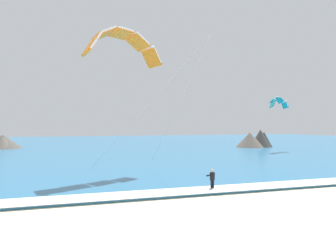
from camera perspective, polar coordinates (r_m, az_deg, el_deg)
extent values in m
cube|color=teal|center=(82.01, -8.85, -3.25)|extent=(200.00, 120.00, 0.20)
cube|color=white|center=(25.83, 12.66, -10.58)|extent=(200.00, 2.38, 0.04)
ellipsoid|color=#E04C38|center=(25.13, 7.87, -11.33)|extent=(0.96, 1.46, 0.05)
cube|color=black|center=(25.32, 7.64, -11.14)|extent=(0.17, 0.12, 0.04)
cube|color=black|center=(24.91, 8.10, -11.33)|extent=(0.17, 0.12, 0.04)
cylinder|color=black|center=(24.97, 7.72, -10.48)|extent=(0.14, 0.14, 0.84)
cylinder|color=black|center=(25.12, 8.02, -10.41)|extent=(0.14, 0.14, 0.84)
cube|color=black|center=(24.93, 7.87, -8.82)|extent=(0.39, 0.32, 0.60)
sphere|color=tan|center=(24.86, 7.87, -7.82)|extent=(0.22, 0.22, 0.22)
cylinder|color=black|center=(24.89, 7.32, -8.72)|extent=(0.28, 0.50, 0.22)
cylinder|color=black|center=(25.16, 7.86, -8.62)|extent=(0.28, 0.50, 0.22)
cylinder|color=black|center=(25.17, 7.21, -8.62)|extent=(0.52, 0.25, 0.04)
cube|color=#3F3F42|center=(25.04, 7.66, -9.29)|extent=(0.14, 0.12, 0.10)
cube|color=orange|center=(35.07, -2.88, 11.99)|extent=(2.27, 1.98, 2.07)
cube|color=white|center=(34.64, -2.04, 12.59)|extent=(1.25, 0.86, 1.74)
cube|color=orange|center=(34.55, -5.35, 14.56)|extent=(2.62, 2.32, 1.55)
cube|color=white|center=(34.11, -4.53, 15.22)|extent=(1.71, 1.14, 1.12)
cube|color=orange|center=(33.44, -8.36, 15.95)|extent=(2.61, 2.47, 0.68)
cube|color=white|center=(32.99, -7.55, 16.65)|extent=(1.85, 1.22, 0.25)
cube|color=orange|center=(31.95, -11.31, 15.76)|extent=(2.34, 2.39, 1.55)
cube|color=white|center=(31.47, -10.53, 16.50)|extent=(1.70, 1.08, 1.12)
cube|color=orange|center=(30.39, -13.51, 13.83)|extent=(1.73, 2.20, 2.07)
cube|color=white|center=(29.89, -12.73, 14.59)|extent=(1.20, 0.83, 1.74)
cylinder|color=#B2B2B7|center=(29.59, 1.63, 3.41)|extent=(1.97, 10.67, 11.02)
cylinder|color=#B2B2B7|center=(26.85, -3.73, 3.74)|extent=(8.61, 6.96, 11.02)
cube|color=teal|center=(64.96, 20.08, 3.50)|extent=(1.59, 1.14, 1.50)
cube|color=white|center=(64.81, 20.40, 3.77)|extent=(0.84, 0.53, 1.16)
cube|color=teal|center=(64.23, 19.29, 4.29)|extent=(1.74, 1.39, 1.24)
cube|color=white|center=(64.08, 19.61, 4.55)|extent=(1.13, 0.71, 0.76)
cube|color=teal|center=(63.07, 18.59, 4.64)|extent=(1.67, 1.54, 0.69)
cube|color=white|center=(62.91, 18.92, 4.91)|extent=(1.24, 0.77, 0.19)
cube|color=teal|center=(61.72, 18.14, 4.45)|extent=(1.38, 1.55, 1.24)
cube|color=white|center=(61.56, 18.48, 4.73)|extent=(1.12, 0.70, 0.76)
cube|color=teal|center=(60.48, 18.07, 3.75)|extent=(0.88, 1.42, 1.50)
cube|color=white|center=(60.32, 18.41, 4.04)|extent=(0.77, 0.51, 1.16)
cone|color=#47423D|center=(73.03, 16.09, -2.18)|extent=(4.96, 4.96, 4.02)
cone|color=#665B51|center=(71.60, 14.32, -2.47)|extent=(6.42, 6.42, 3.41)
cone|color=#47423D|center=(73.44, 16.68, -2.37)|extent=(3.84, 3.84, 3.50)
cone|color=#665B51|center=(73.45, -27.21, -2.92)|extent=(4.16, 4.16, 2.13)
cone|color=#665B51|center=(72.97, -27.31, -2.78)|extent=(5.61, 5.61, 2.53)
cone|color=#56514C|center=(74.15, -27.25, -2.55)|extent=(8.16, 8.16, 3.01)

